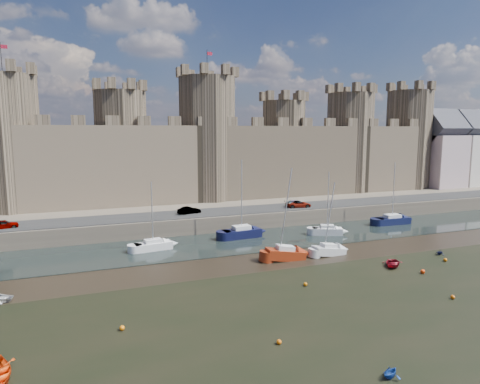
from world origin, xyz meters
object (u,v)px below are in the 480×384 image
Objects in this scene: car_1 at (189,210)px; sailboat_1 at (242,232)px; dinghy_1 at (390,373)px; car_3 at (299,204)px; sailboat_4 at (285,253)px; sailboat_5 at (329,250)px; sailboat_3 at (392,220)px; car_2 at (296,203)px; car_0 at (3,224)px; sailboat_0 at (153,245)px; sailboat_2 at (327,230)px.

car_1 is 0.32× the size of sailboat_1.
car_1 is 2.56× the size of dinghy_1.
sailboat_4 is (-11.97, -18.71, -2.29)m from car_3.
sailboat_1 is 13.94m from sailboat_5.
sailboat_1 is (-13.18, -6.97, -2.23)m from car_3.
sailboat_3 is 28.12m from sailboat_4.
dinghy_1 is at bearing 165.39° from car_3.
car_1 is at bearing -18.61° from dinghy_1.
car_2 reaches higher than dinghy_1.
sailboat_5 is at bearing 155.92° from car_2.
car_0 is at bearing 151.44° from sailboat_5.
sailboat_3 is at bearing -61.30° from dinghy_1.
dinghy_1 is at bearing -82.50° from sailboat_0.
car_2 is 47.77m from dinghy_1.
car_3 is 15.07m from sailboat_1.
sailboat_2 is 10.52m from sailboat_5.
car_3 is 27.92m from sailboat_0.
car_3 is 3.06× the size of dinghy_1.
car_3 is at bearing 154.39° from sailboat_3.
sailboat_2 is at bearing -9.60° from sailboat_0.
sailboat_3 reaches higher than sailboat_2.
sailboat_3 reaches higher than car_2.
car_2 is at bearing 70.65° from sailboat_5.
dinghy_1 is at bearing -127.81° from sailboat_3.
sailboat_4 reaches higher than dinghy_1.
car_2 is at bearing 25.84° from sailboat_1.
sailboat_1 reaches higher than car_1.
sailboat_5 is (7.27, -11.89, -0.19)m from sailboat_1.
sailboat_2 is 0.92× the size of sailboat_3.
sailboat_2 reaches higher than sailboat_5.
sailboat_1 is 13.03m from sailboat_2.
car_0 is 25.93m from car_1.
sailboat_2 reaches higher than dinghy_1.
sailboat_1 is at bearing 0.78° from sailboat_0.
car_1 is 21.62m from sailboat_2.
car_2 is (44.83, 0.88, -0.03)m from car_0.
dinghy_1 is (1.88, -44.80, -2.73)m from car_1.
car_1 is at bearing 45.98° from sailboat_0.
sailboat_5 is (38.98, -18.82, -2.44)m from car_0.
sailboat_3 is at bearing -5.67° from sailboat_1.
sailboat_1 is 8.07× the size of dinghy_1.
sailboat_0 is 17.45m from sailboat_4.
car_1 is 44.92m from dinghy_1.
car_2 is at bearing 10.78° from car_3.
sailboat_5 is at bearing -147.14° from sailboat_3.
sailboat_1 is 1.23× the size of sailboat_5.
car_2 is 0.43× the size of sailboat_2.
sailboat_3 reaches higher than sailboat_5.
sailboat_1 is (5.80, -8.05, -2.22)m from car_1.
sailboat_4 reaches higher than sailboat_3.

